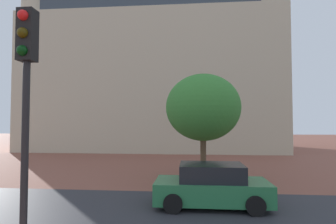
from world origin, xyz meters
TOP-DOWN VIEW (x-y plane):
  - ground_plane at (0.00, 10.00)m, footprint 120.00×120.00m
  - street_asphalt_strip at (0.00, 7.13)m, footprint 120.00×6.62m
  - landmark_building at (-3.05, 30.81)m, footprint 27.59×13.79m
  - car_green at (2.09, 8.58)m, footprint 4.02×2.00m
  - traffic_light_pole at (-1.43, 3.12)m, footprint 0.28×0.34m
  - tree_curb_far at (1.99, 12.99)m, footprint 3.92×3.92m

SIDE VIEW (x-z plane):
  - ground_plane at x=0.00m, z-range 0.00..0.00m
  - street_asphalt_strip at x=0.00m, z-range 0.00..0.00m
  - car_green at x=2.09m, z-range -0.04..1.46m
  - traffic_light_pole at x=-1.43m, z-range 0.96..5.89m
  - tree_curb_far at x=1.99m, z-range 1.00..6.55m
  - landmark_building at x=-3.05m, z-range -6.99..25.84m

